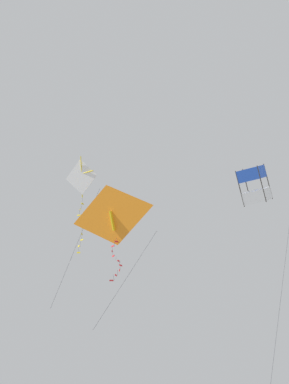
# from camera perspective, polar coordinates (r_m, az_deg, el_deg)

# --- Properties ---
(kite_delta_near_left) EXTENTS (3.48, 2.60, 6.27)m
(kite_delta_near_left) POSITION_cam_1_polar(r_m,az_deg,el_deg) (25.86, -3.13, -2.37)
(kite_delta_near_left) COLOR orange
(kite_box_low_drifter) EXTENTS (2.34, 1.98, 9.62)m
(kite_box_low_drifter) POSITION_cam_1_polar(r_m,az_deg,el_deg) (24.75, 10.75, 0.59)
(kite_box_low_drifter) COLOR blue
(kite_diamond_far_centre) EXTENTS (2.05, 1.18, 7.74)m
(kite_diamond_far_centre) POSITION_cam_1_polar(r_m,az_deg,el_deg) (29.27, -6.23, 1.29)
(kite_diamond_far_centre) COLOR white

